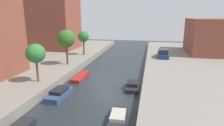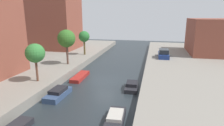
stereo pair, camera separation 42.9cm
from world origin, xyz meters
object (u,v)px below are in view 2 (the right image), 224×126
parked_car (164,54)px  moored_boat_right_1 (115,118)px  low_block_right (216,36)px  moored_boat_left_2 (58,93)px  street_tree_1 (35,53)px  street_tree_3 (84,37)px  moored_boat_right_2 (132,86)px  moored_boat_left_3 (80,77)px  street_tree_2 (66,39)px

parked_car → moored_boat_right_1: parked_car is taller
low_block_right → moored_boat_left_2: (-21.59, -24.04, -4.00)m
parked_car → low_block_right: bearing=30.9°
moored_boat_left_2 → moored_boat_right_1: (7.01, -3.63, -0.03)m
street_tree_1 → street_tree_3: 15.76m
moored_boat_right_1 → moored_boat_right_2: bearing=86.8°
street_tree_1 → moored_boat_right_1: (10.40, -5.21, -3.95)m
low_block_right → moored_boat_left_3: 28.24m
parked_car → street_tree_2: bearing=-151.0°
parked_car → moored_boat_left_3: size_ratio=1.00×
low_block_right → street_tree_3: low_block_right is taller
moored_boat_right_2 → low_block_right: bearing=54.9°
street_tree_1 → parked_car: (14.88, 16.42, -2.67)m
low_block_right → street_tree_1: low_block_right is taller
street_tree_3 → moored_boat_right_2: 17.73m
moored_boat_left_3 → moored_boat_right_2: 7.85m
parked_car → moored_boat_left_2: size_ratio=1.19×
moored_boat_left_3 → moored_boat_right_1: (7.04, -9.99, 0.12)m
moored_boat_right_1 → street_tree_3: bearing=116.4°
parked_car → moored_boat_right_1: size_ratio=1.26×
street_tree_2 → moored_boat_left_3: street_tree_2 is taller
street_tree_2 → moored_boat_right_1: bearing=-52.2°
low_block_right → moored_boat_right_1: 31.54m
low_block_right → moored_boat_left_2: bearing=-131.9°
low_block_right → moored_boat_right_2: size_ratio=3.51×
street_tree_2 → street_tree_3: bearing=90.0°
street_tree_2 → moored_boat_right_1: (10.40, -13.39, -4.63)m
street_tree_3 → moored_boat_left_3: size_ratio=1.01×
moored_boat_left_3 → moored_boat_right_1: bearing=-54.8°
moored_boat_left_3 → street_tree_2: bearing=134.6°
low_block_right → moored_boat_left_2: low_block_right is taller
street_tree_1 → moored_boat_right_2: size_ratio=1.39×
street_tree_1 → street_tree_2: bearing=90.0°
street_tree_1 → moored_boat_right_1: bearing=-26.6°
street_tree_2 → moored_boat_left_2: (3.39, -9.76, -4.60)m
moored_boat_left_3 → moored_boat_right_2: (7.46, -2.46, 0.12)m
street_tree_2 → moored_boat_right_2: 13.14m
moored_boat_left_3 → low_block_right: bearing=39.3°
moored_boat_left_3 → street_tree_3: bearing=107.0°
low_block_right → moored_boat_right_2: 24.95m
low_block_right → street_tree_3: (-24.98, -6.70, 0.04)m
street_tree_2 → moored_boat_right_1: 17.57m
street_tree_2 → street_tree_3: (-0.00, 7.58, -0.56)m
moored_boat_left_2 → low_block_right: bearing=48.1°
low_block_right → moored_boat_left_3: bearing=-140.7°
low_block_right → moored_boat_right_1: bearing=-117.8°
parked_car → street_tree_1: bearing=-132.2°
street_tree_1 → moored_boat_left_3: size_ratio=0.98×
moored_boat_left_2 → moored_boat_left_3: moored_boat_left_2 is taller
moored_boat_left_2 → moored_boat_right_1: bearing=-27.3°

